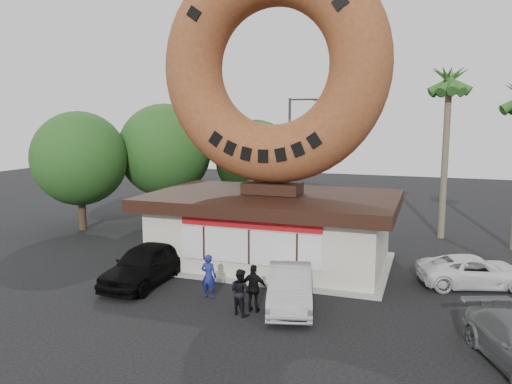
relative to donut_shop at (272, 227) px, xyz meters
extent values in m
plane|color=black|center=(0.00, -5.98, -1.77)|extent=(90.00, 90.00, 0.00)
cube|color=silver|center=(0.00, 0.02, -0.27)|extent=(10.00, 6.00, 3.00)
cube|color=#999993|center=(0.00, 0.02, -1.69)|extent=(10.60, 6.60, 0.15)
cube|color=#3F3F3F|center=(0.00, 0.02, 1.28)|extent=(10.00, 6.00, 0.10)
cube|color=black|center=(0.00, 0.02, 1.23)|extent=(11.20, 7.20, 0.55)
cube|color=silver|center=(0.00, -3.03, -0.22)|extent=(6.00, 0.12, 1.40)
cube|color=#B80F15|center=(0.00, -3.05, 0.78)|extent=(6.00, 0.10, 0.45)
cube|color=black|center=(0.00, 0.02, 1.78)|extent=(2.60, 1.40, 0.50)
torus|color=brown|center=(0.00, 0.02, 7.20)|extent=(10.33, 2.63, 10.33)
cylinder|color=#473321|center=(-9.50, 7.02, -0.12)|extent=(0.44, 0.44, 3.30)
sphere|color=#234F1C|center=(-9.50, 7.02, 2.88)|extent=(6.00, 6.00, 6.00)
cylinder|color=#473321|center=(-4.00, 9.02, -0.34)|extent=(0.44, 0.44, 2.86)
sphere|color=#234F1C|center=(-4.00, 9.02, 2.26)|extent=(5.20, 5.20, 5.20)
cylinder|color=#473321|center=(-13.00, 3.02, -0.23)|extent=(0.44, 0.44, 3.08)
sphere|color=#234F1C|center=(-13.00, 3.02, 2.57)|extent=(5.60, 5.60, 5.60)
cylinder|color=#726651|center=(7.50, 8.02, 2.73)|extent=(0.36, 0.36, 9.00)
cylinder|color=#59595E|center=(-2.00, 10.02, 2.23)|extent=(0.18, 0.18, 8.00)
cylinder|color=#59595E|center=(-1.10, 10.02, 6.13)|extent=(1.80, 0.12, 0.12)
cube|color=#59595E|center=(-0.20, 10.02, 6.08)|extent=(0.45, 0.20, 0.12)
imported|color=navy|center=(-0.89, -5.04, -0.92)|extent=(0.62, 0.40, 1.69)
imported|color=black|center=(0.80, -6.14, -0.96)|extent=(0.96, 0.87, 1.61)
imported|color=black|center=(1.17, -5.77, -0.92)|extent=(1.01, 0.47, 1.69)
imported|color=black|center=(-4.08, -4.39, -0.96)|extent=(1.97, 4.75, 1.61)
imported|color=#A1A1A6|center=(2.22, -4.86, -1.05)|extent=(2.60, 4.61, 1.44)
imported|color=silver|center=(8.66, -0.31, -1.15)|extent=(4.86, 3.27, 1.24)
camera|label=1|loc=(6.78, -21.46, 4.95)|focal=35.00mm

